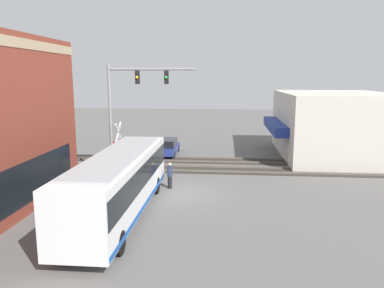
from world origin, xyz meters
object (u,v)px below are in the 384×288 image
Objects in this scene: crossing_signal at (119,143)px; parked_car_blue at (167,147)px; city_bus at (119,182)px; pedestrian_near_bus at (170,175)px.

parked_car_blue is at bearing -17.31° from crossing_signal.
parked_car_blue is (15.30, -0.00, -1.11)m from city_bus.
parked_car_blue is 2.77× the size of pedestrian_near_bus.
pedestrian_near_bus is at bearing -126.08° from crossing_signal.
pedestrian_near_bus is at bearing -20.23° from city_bus.
crossing_signal is at bearing 53.92° from pedestrian_near_bus.
crossing_signal reaches higher than pedestrian_near_bus.
crossing_signal is 7.90m from parked_car_blue.
city_bus is 15.34m from parked_car_blue.
crossing_signal is 2.29× the size of pedestrian_near_bus.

